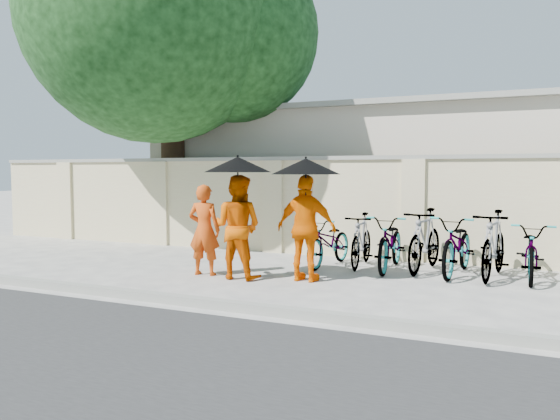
% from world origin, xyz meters
% --- Properties ---
extents(ground, '(80.00, 80.00, 0.00)m').
position_xyz_m(ground, '(0.00, 0.00, 0.00)').
color(ground, '#BAB6AB').
extents(kerb, '(40.00, 0.16, 0.12)m').
position_xyz_m(kerb, '(0.00, -1.70, 0.06)').
color(kerb, gray).
rests_on(kerb, ground).
extents(compound_wall, '(20.00, 0.30, 2.00)m').
position_xyz_m(compound_wall, '(1.00, 3.20, 1.00)').
color(compound_wall, beige).
rests_on(compound_wall, ground).
extents(building_behind, '(14.00, 6.00, 3.20)m').
position_xyz_m(building_behind, '(2.00, 7.00, 1.60)').
color(building_behind, '#B9AD94').
rests_on(building_behind, ground).
extents(shade_tree, '(6.70, 6.20, 8.20)m').
position_xyz_m(shade_tree, '(-3.66, 2.97, 5.10)').
color(shade_tree, '#392819').
rests_on(shade_tree, ground).
extents(monk_left, '(0.61, 0.44, 1.54)m').
position_xyz_m(monk_left, '(-0.97, 0.21, 0.77)').
color(monk_left, '#C2420D').
rests_on(monk_left, ground).
extents(monk_center, '(0.84, 0.65, 1.71)m').
position_xyz_m(monk_center, '(-0.31, 0.18, 0.85)').
color(monk_center, '#CB4C00').
rests_on(monk_center, ground).
extents(parasol_center, '(1.09, 1.09, 1.03)m').
position_xyz_m(parasol_center, '(-0.26, 0.10, 1.87)').
color(parasol_center, black).
rests_on(parasol_center, ground).
extents(monk_right, '(1.03, 0.47, 1.71)m').
position_xyz_m(monk_right, '(0.80, 0.43, 0.86)').
color(monk_right, '#EE6500').
rests_on(monk_right, ground).
extents(parasol_right, '(1.10, 1.10, 1.00)m').
position_xyz_m(parasol_right, '(0.82, 0.35, 1.84)').
color(parasol_right, black).
rests_on(parasol_right, ground).
extents(bike_0, '(0.77, 1.78, 0.91)m').
position_xyz_m(bike_0, '(0.68, 1.92, 0.45)').
color(bike_0, '#9997AB').
rests_on(bike_0, ground).
extents(bike_1, '(0.59, 1.69, 1.00)m').
position_xyz_m(bike_1, '(1.25, 2.06, 0.50)').
color(bike_1, '#9997AB').
rests_on(bike_1, ground).
extents(bike_2, '(0.74, 1.93, 1.00)m').
position_xyz_m(bike_2, '(1.82, 1.96, 0.50)').
color(bike_2, '#9997AB').
rests_on(bike_2, ground).
extents(bike_3, '(0.74, 1.90, 1.11)m').
position_xyz_m(bike_3, '(2.39, 2.08, 0.56)').
color(bike_3, '#9997AB').
rests_on(bike_3, ground).
extents(bike_4, '(0.86, 2.00, 1.02)m').
position_xyz_m(bike_4, '(2.96, 1.98, 0.51)').
color(bike_4, '#9997AB').
rests_on(bike_4, ground).
extents(bike_5, '(0.75, 1.92, 1.13)m').
position_xyz_m(bike_5, '(3.53, 1.88, 0.56)').
color(bike_5, '#9997AB').
rests_on(bike_5, ground).
extents(bike_6, '(0.65, 1.82, 0.95)m').
position_xyz_m(bike_6, '(4.10, 1.98, 0.48)').
color(bike_6, '#9997AB').
rests_on(bike_6, ground).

